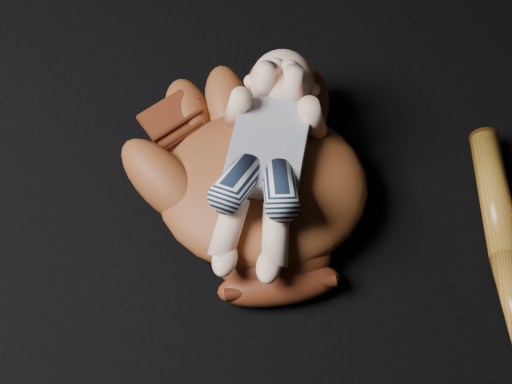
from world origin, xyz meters
TOP-DOWN VIEW (x-y plane):
  - baseball_glove at (-0.03, 0.07)m, footprint 0.48×0.53m
  - newborn_baby at (-0.02, 0.07)m, footprint 0.23×0.41m
  - baseball_bat at (0.34, -0.05)m, footprint 0.06×0.52m

SIDE VIEW (x-z plane):
  - baseball_bat at x=0.34m, z-range 0.00..0.05m
  - baseball_glove at x=-0.03m, z-range 0.00..0.14m
  - newborn_baby at x=-0.02m, z-range 0.05..0.21m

